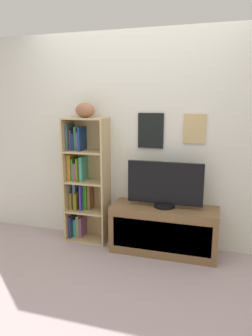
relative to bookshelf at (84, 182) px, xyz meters
The scene contains 6 objects.
ground 1.37m from the bookshelf, 57.86° to the right, with size 5.20×5.20×0.04m, color #A99496.
back_wall 0.80m from the bookshelf, 12.64° to the left, with size 4.80×0.08×2.38m.
bookshelf is the anchor object (origin of this frame).
football 0.83m from the bookshelf, 30.40° to the right, with size 0.27×0.16×0.16m, color #905A3E.
tv_stand 1.08m from the bookshelf, ahead, with size 1.14×0.40×0.52m.
television 0.98m from the bookshelf, ahead, with size 0.80×0.22×0.49m.
Camera 1 is at (0.84, -2.21, 1.62)m, focal length 32.73 mm.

